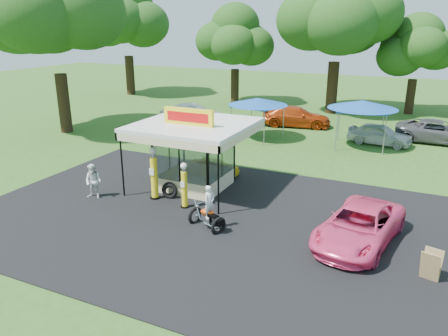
{
  "coord_description": "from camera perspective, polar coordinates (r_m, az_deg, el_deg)",
  "views": [
    {
      "loc": [
        8.23,
        -13.38,
        8.04
      ],
      "look_at": [
        0.09,
        4.0,
        1.64
      ],
      "focal_mm": 35.0,
      "sensor_mm": 36.0,
      "label": 1
    }
  ],
  "objects": [
    {
      "name": "tent_west",
      "position": [
        31.52,
        4.46,
        8.61
      ],
      "size": [
        4.25,
        4.25,
        2.97
      ],
      "rotation": [
        0.0,
        0.0,
        -0.18
      ],
      "color": "gray",
      "rests_on": "ground"
    },
    {
      "name": "oak_far_c",
      "position": [
        41.84,
        14.61,
        18.36
      ],
      "size": [
        11.21,
        11.21,
        13.21
      ],
      "color": "black",
      "rests_on": "ground"
    },
    {
      "name": "oak_far_d",
      "position": [
        43.76,
        23.83,
        13.71
      ],
      "size": [
        7.35,
        7.35,
        8.75
      ],
      "color": "black",
      "rests_on": "ground"
    },
    {
      "name": "bg_car_b",
      "position": [
        36.12,
        9.4,
        6.64
      ],
      "size": [
        5.85,
        3.2,
        1.61
      ],
      "primitive_type": "imported",
      "rotation": [
        0.0,
        0.0,
        1.75
      ],
      "color": "#B3390D",
      "rests_on": "ground"
    },
    {
      "name": "a_frame_sign",
      "position": [
        16.02,
        25.4,
        -11.44
      ],
      "size": [
        0.64,
        0.66,
        1.07
      ],
      "rotation": [
        0.0,
        0.0,
        -0.25
      ],
      "color": "#593819",
      "rests_on": "ground"
    },
    {
      "name": "oak_far_b",
      "position": [
        45.57,
        1.47,
        16.16
      ],
      "size": [
        8.19,
        8.19,
        9.76
      ],
      "color": "black",
      "rests_on": "ground"
    },
    {
      "name": "gas_pump_right",
      "position": [
        19.75,
        -5.2,
        -2.43
      ],
      "size": [
        0.4,
        0.4,
        2.16
      ],
      "color": "black",
      "rests_on": "ground"
    },
    {
      "name": "gas_station_kiosk",
      "position": [
        21.94,
        -3.86,
        1.83
      ],
      "size": [
        5.4,
        5.4,
        4.18
      ],
      "color": "white",
      "rests_on": "ground"
    },
    {
      "name": "oak_far_a",
      "position": [
        52.9,
        -12.59,
        17.84
      ],
      "size": [
        10.43,
        10.43,
        12.36
      ],
      "color": "black",
      "rests_on": "ground"
    },
    {
      "name": "bg_car_a",
      "position": [
        36.26,
        -4.22,
        6.93
      ],
      "size": [
        5.22,
        2.25,
        1.67
      ],
      "primitive_type": "imported",
      "rotation": [
        0.0,
        0.0,
        1.67
      ],
      "color": "silver",
      "rests_on": "ground"
    },
    {
      "name": "tent_east",
      "position": [
        30.52,
        17.66,
        7.86
      ],
      "size": [
        4.56,
        4.56,
        3.19
      ],
      "rotation": [
        0.0,
        0.0,
        0.14
      ],
      "color": "gray",
      "rests_on": "ground"
    },
    {
      "name": "pink_sedan",
      "position": [
        17.47,
        17.23,
        -7.23
      ],
      "size": [
        3.23,
        5.49,
        1.43
      ],
      "primitive_type": "imported",
      "rotation": [
        0.0,
        0.0,
        -0.17
      ],
      "color": "#FA447F",
      "rests_on": "ground"
    },
    {
      "name": "asphalt_apron",
      "position": [
        19.2,
        -2.8,
        -6.28
      ],
      "size": [
        20.0,
        14.0,
        0.04
      ],
      "primitive_type": "cube",
      "color": "black",
      "rests_on": "ground"
    },
    {
      "name": "kiosk_car",
      "position": [
        24.2,
        -1.28,
        0.23
      ],
      "size": [
        2.82,
        1.13,
        0.96
      ],
      "primitive_type": "imported",
      "rotation": [
        0.0,
        0.0,
        1.57
      ],
      "color": "yellow",
      "rests_on": "ground"
    },
    {
      "name": "motorcycle",
      "position": [
        17.79,
        -2.04,
        -5.71
      ],
      "size": [
        1.74,
        1.25,
        1.97
      ],
      "rotation": [
        0.0,
        0.0,
        -0.35
      ],
      "color": "black",
      "rests_on": "ground"
    },
    {
      "name": "spare_tires",
      "position": [
        21.18,
        -7.13,
        -2.93
      ],
      "size": [
        0.95,
        0.7,
        0.77
      ],
      "rotation": [
        0.0,
        0.0,
        0.25
      ],
      "color": "black",
      "rests_on": "ground"
    },
    {
      "name": "spectator_west",
      "position": [
        21.71,
        -16.69,
        -1.7
      ],
      "size": [
        0.9,
        0.74,
        1.71
      ],
      "primitive_type": "imported",
      "rotation": [
        0.0,
        0.0,
        0.12
      ],
      "color": "white",
      "rests_on": "ground"
    },
    {
      "name": "gas_pump_left",
      "position": [
        20.86,
        -9.12,
        -0.84
      ],
      "size": [
        0.48,
        0.48,
        2.58
      ],
      "color": "black",
      "rests_on": "ground"
    },
    {
      "name": "bg_car_d",
      "position": [
        34.17,
        26.21,
        4.28
      ],
      "size": [
        5.72,
        2.68,
        1.58
      ],
      "primitive_type": "imported",
      "rotation": [
        0.0,
        0.0,
        1.56
      ],
      "color": "#505052",
      "rests_on": "ground"
    },
    {
      "name": "bg_car_c",
      "position": [
        32.09,
        19.68,
        4.18
      ],
      "size": [
        4.47,
        2.3,
        1.45
      ],
      "primitive_type": "imported",
      "rotation": [
        0.0,
        0.0,
        1.43
      ],
      "color": "silver",
      "rests_on": "ground"
    },
    {
      "name": "ground",
      "position": [
        17.65,
        -5.86,
        -8.77
      ],
      "size": [
        120.0,
        120.0,
        0.0
      ],
      "primitive_type": "plane",
      "color": "#2F5B1C",
      "rests_on": "ground"
    },
    {
      "name": "oak_near",
      "position": [
        35.22,
        -21.3,
        17.55
      ],
      "size": [
        11.39,
        11.39,
        13.12
      ],
      "color": "black",
      "rests_on": "ground"
    }
  ]
}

